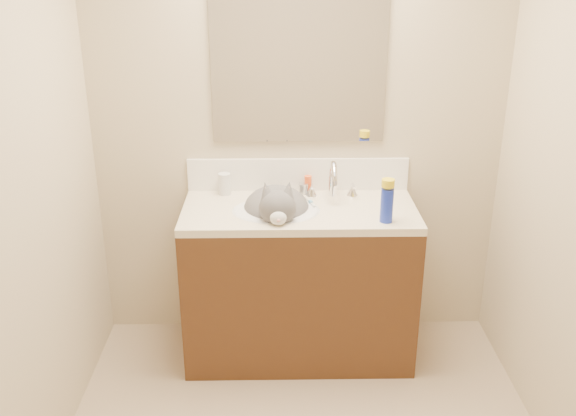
{
  "coord_description": "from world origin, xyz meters",
  "views": [
    {
      "loc": [
        -0.11,
        -2.07,
        2.1
      ],
      "look_at": [
        -0.06,
        0.92,
        0.88
      ],
      "focal_mm": 40.0,
      "sensor_mm": 36.0,
      "label": 1
    }
  ],
  "objects_px": {
    "basin": "(276,223)",
    "silver_jar": "(303,189)",
    "amber_bottle": "(308,184)",
    "vanity_cabinet": "(299,285)",
    "cat": "(277,211)",
    "spray_can": "(387,205)",
    "pill_bottle": "(224,184)",
    "faucet": "(333,183)"
  },
  "relations": [
    {
      "from": "basin",
      "to": "silver_jar",
      "type": "distance_m",
      "value": 0.29
    },
    {
      "from": "vanity_cabinet",
      "to": "amber_bottle",
      "type": "relative_size",
      "value": 12.39
    },
    {
      "from": "cat",
      "to": "pill_bottle",
      "type": "distance_m",
      "value": 0.36
    },
    {
      "from": "pill_bottle",
      "to": "silver_jar",
      "type": "height_order",
      "value": "pill_bottle"
    },
    {
      "from": "faucet",
      "to": "pill_bottle",
      "type": "distance_m",
      "value": 0.58
    },
    {
      "from": "faucet",
      "to": "amber_bottle",
      "type": "xyz_separation_m",
      "value": [
        -0.13,
        0.08,
        -0.04
      ]
    },
    {
      "from": "cat",
      "to": "silver_jar",
      "type": "xyz_separation_m",
      "value": [
        0.14,
        0.21,
        0.04
      ]
    },
    {
      "from": "amber_bottle",
      "to": "vanity_cabinet",
      "type": "bearing_deg",
      "value": -103.61
    },
    {
      "from": "faucet",
      "to": "cat",
      "type": "bearing_deg",
      "value": -154.05
    },
    {
      "from": "silver_jar",
      "to": "cat",
      "type": "bearing_deg",
      "value": -124.07
    },
    {
      "from": "basin",
      "to": "silver_jar",
      "type": "height_order",
      "value": "silver_jar"
    },
    {
      "from": "faucet",
      "to": "basin",
      "type": "bearing_deg",
      "value": -150.88
    },
    {
      "from": "silver_jar",
      "to": "faucet",
      "type": "bearing_deg",
      "value": -24.04
    },
    {
      "from": "silver_jar",
      "to": "amber_bottle",
      "type": "distance_m",
      "value": 0.03
    },
    {
      "from": "cat",
      "to": "amber_bottle",
      "type": "distance_m",
      "value": 0.29
    },
    {
      "from": "basin",
      "to": "cat",
      "type": "distance_m",
      "value": 0.06
    },
    {
      "from": "spray_can",
      "to": "silver_jar",
      "type": "bearing_deg",
      "value": 134.87
    },
    {
      "from": "silver_jar",
      "to": "amber_bottle",
      "type": "relative_size",
      "value": 0.61
    },
    {
      "from": "faucet",
      "to": "amber_bottle",
      "type": "distance_m",
      "value": 0.16
    },
    {
      "from": "amber_bottle",
      "to": "pill_bottle",
      "type": "bearing_deg",
      "value": -178.38
    },
    {
      "from": "cat",
      "to": "spray_can",
      "type": "xyz_separation_m",
      "value": [
        0.53,
        -0.18,
        0.1
      ]
    },
    {
      "from": "spray_can",
      "to": "basin",
      "type": "bearing_deg",
      "value": 164.0
    },
    {
      "from": "basin",
      "to": "amber_bottle",
      "type": "distance_m",
      "value": 0.32
    },
    {
      "from": "pill_bottle",
      "to": "amber_bottle",
      "type": "distance_m",
      "value": 0.45
    },
    {
      "from": "cat",
      "to": "spray_can",
      "type": "relative_size",
      "value": 2.9
    },
    {
      "from": "pill_bottle",
      "to": "cat",
      "type": "bearing_deg",
      "value": -36.92
    },
    {
      "from": "spray_can",
      "to": "vanity_cabinet",
      "type": "bearing_deg",
      "value": 156.15
    },
    {
      "from": "cat",
      "to": "pill_bottle",
      "type": "bearing_deg",
      "value": 140.98
    },
    {
      "from": "amber_bottle",
      "to": "cat",
      "type": "bearing_deg",
      "value": -126.8
    },
    {
      "from": "basin",
      "to": "pill_bottle",
      "type": "distance_m",
      "value": 0.39
    },
    {
      "from": "vanity_cabinet",
      "to": "amber_bottle",
      "type": "height_order",
      "value": "amber_bottle"
    },
    {
      "from": "vanity_cabinet",
      "to": "basin",
      "type": "xyz_separation_m",
      "value": [
        -0.12,
        -0.03,
        0.38
      ]
    },
    {
      "from": "basin",
      "to": "silver_jar",
      "type": "relative_size",
      "value": 7.61
    },
    {
      "from": "amber_bottle",
      "to": "spray_can",
      "type": "distance_m",
      "value": 0.54
    },
    {
      "from": "faucet",
      "to": "cat",
      "type": "distance_m",
      "value": 0.34
    },
    {
      "from": "vanity_cabinet",
      "to": "spray_can",
      "type": "relative_size",
      "value": 7.1
    },
    {
      "from": "faucet",
      "to": "spray_can",
      "type": "bearing_deg",
      "value": -53.82
    },
    {
      "from": "vanity_cabinet",
      "to": "amber_bottle",
      "type": "distance_m",
      "value": 0.55
    },
    {
      "from": "basin",
      "to": "amber_bottle",
      "type": "bearing_deg",
      "value": 55.14
    },
    {
      "from": "basin",
      "to": "faucet",
      "type": "relative_size",
      "value": 1.61
    },
    {
      "from": "basin",
      "to": "pill_bottle",
      "type": "height_order",
      "value": "pill_bottle"
    },
    {
      "from": "basin",
      "to": "spray_can",
      "type": "relative_size",
      "value": 2.66
    }
  ]
}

